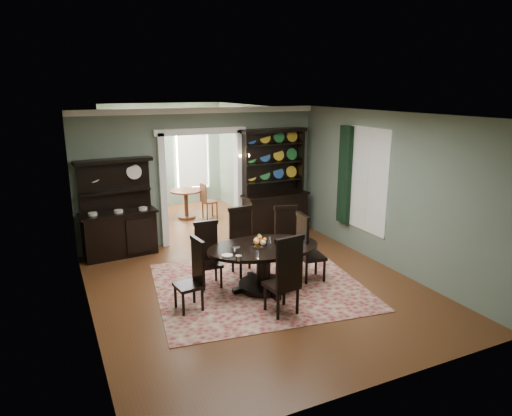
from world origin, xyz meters
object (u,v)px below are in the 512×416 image
(dining_table, at_px, (263,259))
(sideboard, at_px, (119,223))
(welsh_dresser, at_px, (274,197))
(parlor_table, at_px, (186,200))

(dining_table, distance_m, sideboard, 3.41)
(dining_table, height_order, welsh_dresser, welsh_dresser)
(sideboard, distance_m, welsh_dresser, 3.60)
(sideboard, distance_m, parlor_table, 2.98)
(welsh_dresser, bearing_deg, parlor_table, 122.47)
(welsh_dresser, height_order, parlor_table, welsh_dresser)
(welsh_dresser, xyz_separation_m, parlor_table, (-1.53, 2.17, -0.40))
(sideboard, height_order, parlor_table, sideboard)
(parlor_table, bearing_deg, sideboard, -134.11)
(dining_table, relative_size, parlor_table, 2.47)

